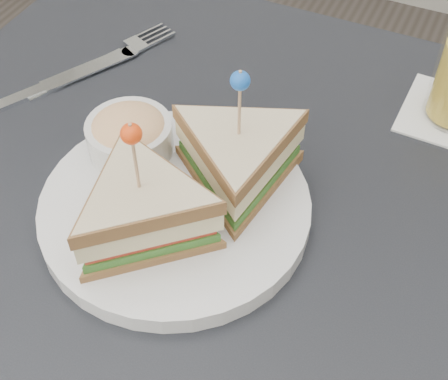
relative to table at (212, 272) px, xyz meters
The scene contains 4 objects.
table is the anchor object (origin of this frame).
plate_meal 0.12m from the table, 169.02° to the left, with size 0.31×0.31×0.16m.
cutlery_fork 0.31m from the table, 140.90° to the left, with size 0.10×0.20×0.01m.
cutlery_knife 0.30m from the table, 156.98° to the left, with size 0.12×0.20×0.01m.
Camera 1 is at (0.17, -0.33, 1.23)m, focal length 50.00 mm.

